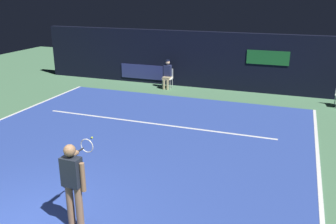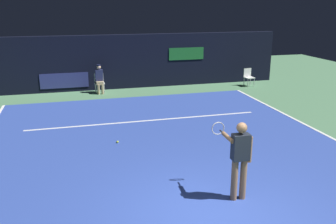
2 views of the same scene
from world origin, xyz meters
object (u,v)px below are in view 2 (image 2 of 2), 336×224
(tennis_player, at_px, (239,156))
(courtside_chair_near, at_px, (249,76))
(line_judge_on_chair, at_px, (99,79))
(tennis_ball, at_px, (118,142))

(tennis_player, xyz_separation_m, courtside_chair_near, (5.38, 10.09, -0.49))
(tennis_player, relative_size, courtside_chair_near, 1.97)
(courtside_chair_near, bearing_deg, line_judge_on_chair, 176.96)
(courtside_chair_near, xyz_separation_m, tennis_ball, (-7.43, -6.20, -0.46))
(tennis_player, bearing_deg, line_judge_on_chair, 100.84)
(courtside_chair_near, distance_m, tennis_ball, 9.69)
(tennis_player, xyz_separation_m, line_judge_on_chair, (-2.01, 10.49, -0.30))
(courtside_chair_near, bearing_deg, tennis_player, -118.04)
(tennis_ball, bearing_deg, line_judge_on_chair, 89.56)
(tennis_player, relative_size, line_judge_on_chair, 1.31)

